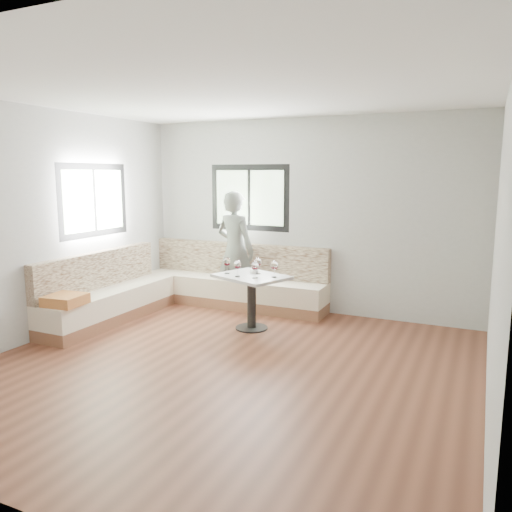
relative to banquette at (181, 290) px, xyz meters
The scene contains 10 objects.
room 2.41m from the banquette, 45.50° to the right, with size 5.01×5.01×2.81m.
banquette is the anchor object (origin of this frame).
table 1.32m from the banquette, 12.54° to the right, with size 1.06×0.95×0.71m.
person 0.99m from the banquette, 42.29° to the left, with size 0.64×0.42×1.77m, color #5E635B.
olive_ramekin 1.32m from the banquette, ahead, with size 0.11×0.11×0.04m.
wine_glass_a 1.13m from the banquette, 18.91° to the right, with size 0.10×0.10×0.22m.
wine_glass_b 1.35m from the banquette, 21.19° to the right, with size 0.10×0.10×0.22m.
wine_glass_c 1.56m from the banquette, 17.26° to the right, with size 0.10×0.10×0.22m.
wine_glass_d 1.43m from the banquette, ahead, with size 0.10×0.10×0.22m.
wine_glass_e 1.71m from the banquette, 10.29° to the right, with size 0.10×0.10×0.22m.
Camera 1 is at (2.41, -4.36, 2.00)m, focal length 35.00 mm.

